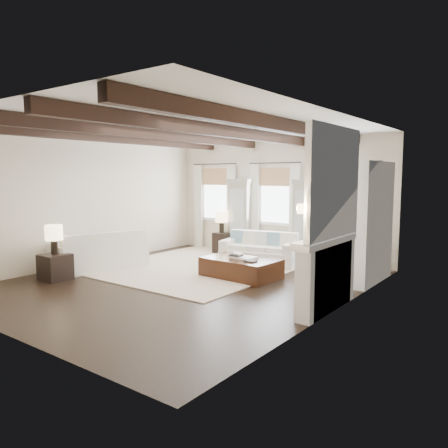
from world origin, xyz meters
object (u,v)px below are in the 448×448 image
Objects in this scene: sofa_back at (260,251)px; side_table_front at (55,267)px; ottoman at (241,268)px; side_table_back at (222,243)px; sofa_left at (101,254)px.

sofa_back is 3.63× the size of side_table_front.
side_table_back reaches higher than ottoman.
side_table_back is at bearing 138.49° from ottoman.
sofa_left is 3.38m from ottoman.
sofa_back is 4.80m from side_table_front.
sofa_back is 3.88m from sofa_left.
side_table_front is at bearing -123.08° from sofa_back.
sofa_left is at bearing -153.76° from ottoman.
ottoman is 2.91× the size of side_table_front.
side_table_back is (1.00, 3.43, -0.07)m from sofa_left.
side_table_front is at bearing -136.80° from ottoman.
sofa_back is at bearing 109.63° from ottoman.
side_table_back reaches higher than side_table_front.
sofa_left is 4.16× the size of side_table_front.
sofa_left is at bearing -106.20° from side_table_back.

